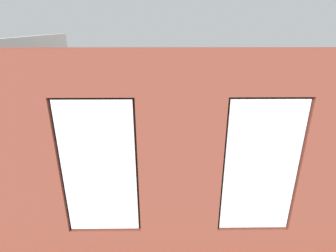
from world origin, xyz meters
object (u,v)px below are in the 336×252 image
at_px(remote_black, 156,146).
at_px(media_console, 60,149).
at_px(couch_by_window, 135,211).
at_px(remote_gray, 150,144).
at_px(potted_plant_corner_near_left, 254,114).
at_px(couch_left, 273,149).
at_px(cup_ceramic, 159,146).
at_px(tv_flatscreen, 57,125).
at_px(candle_jar, 140,147).
at_px(potted_plant_near_tv, 67,154).
at_px(potted_plant_beside_window_right, 25,200).
at_px(potted_plant_by_left_couch, 243,126).
at_px(table_plant_small, 169,139).
at_px(coffee_table, 156,148).
at_px(potted_plant_between_couches, 222,201).

distance_m(remote_black, media_console, 2.52).
bearing_deg(couch_by_window, remote_gray, -93.00).
bearing_deg(remote_gray, media_console, -162.23).
relative_size(couch_by_window, potted_plant_corner_near_left, 2.37).
bearing_deg(couch_left, remote_black, -91.61).
height_order(cup_ceramic, tv_flatscreen, tv_flatscreen).
height_order(remote_gray, potted_plant_corner_near_left, potted_plant_corner_near_left).
distance_m(candle_jar, potted_plant_near_tv, 1.69).
distance_m(couch_by_window, candle_jar, 2.18).
distance_m(cup_ceramic, remote_gray, 0.33).
relative_size(cup_ceramic, potted_plant_beside_window_right, 0.11).
bearing_deg(potted_plant_by_left_couch, potted_plant_beside_window_right, 39.51).
distance_m(remote_gray, potted_plant_corner_near_left, 3.91).
bearing_deg(couch_left, potted_plant_by_left_couch, -166.97).
bearing_deg(remote_gray, table_plant_small, 25.81).
bearing_deg(potted_plant_beside_window_right, remote_gray, -127.33).
xyz_separation_m(coffee_table, remote_gray, (0.16, -0.09, 0.07)).
bearing_deg(coffee_table, potted_plant_near_tv, 19.43).
bearing_deg(potted_plant_between_couches, tv_flatscreen, -33.92).
height_order(cup_ceramic, remote_gray, cup_ceramic).
bearing_deg(potted_plant_near_tv, cup_ceramic, -164.22).
distance_m(table_plant_small, remote_black, 0.39).
distance_m(couch_by_window, tv_flatscreen, 3.43).
bearing_deg(remote_black, coffee_table, -122.89).
relative_size(couch_by_window, tv_flatscreen, 1.68).
bearing_deg(cup_ceramic, candle_jar, 0.00).
bearing_deg(potted_plant_corner_near_left, remote_black, 34.35).
xyz_separation_m(coffee_table, candle_jar, (0.38, 0.11, 0.11)).
xyz_separation_m(table_plant_small, potted_plant_by_left_couch, (-2.27, -1.33, -0.17)).
bearing_deg(tv_flatscreen, potted_plant_between_couches, 146.08).
xyz_separation_m(couch_left, coffee_table, (3.01, 0.08, 0.07)).
bearing_deg(potted_plant_between_couches, candle_jar, -53.42).
bearing_deg(media_console, remote_black, 174.30).
distance_m(tv_flatscreen, potted_plant_corner_near_left, 5.99).
bearing_deg(potted_plant_near_tv, potted_plant_corner_near_left, -150.89).
height_order(remote_gray, potted_plant_beside_window_right, potted_plant_beside_window_right).
relative_size(coffee_table, table_plant_small, 5.06).
height_order(couch_left, potted_plant_near_tv, potted_plant_near_tv).
bearing_deg(tv_flatscreen, potted_plant_beside_window_right, 99.81).
bearing_deg(candle_jar, tv_flatscreen, -9.71).
relative_size(remote_black, potted_plant_beside_window_right, 0.18).
xyz_separation_m(cup_ceramic, potted_plant_corner_near_left, (-3.07, -2.27, 0.07)).
distance_m(cup_ceramic, tv_flatscreen, 2.66).
xyz_separation_m(remote_black, media_console, (2.50, -0.25, -0.20)).
height_order(potted_plant_beside_window_right, potted_plant_corner_near_left, potted_plant_beside_window_right).
bearing_deg(potted_plant_between_couches, potted_plant_near_tv, -26.05).
bearing_deg(coffee_table, couch_by_window, 82.96).
xyz_separation_m(couch_left, potted_plant_between_couches, (1.81, 2.32, 0.16)).
relative_size(couch_left, coffee_table, 1.51).
height_order(couch_by_window, tv_flatscreen, tv_flatscreen).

